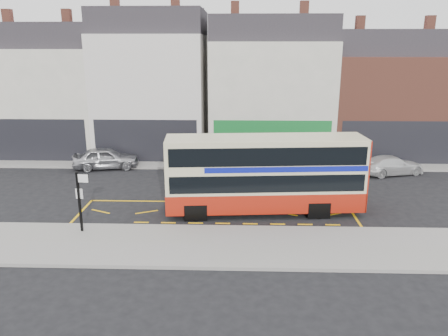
{
  "coord_description": "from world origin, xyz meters",
  "views": [
    {
      "loc": [
        1.07,
        -19.3,
        8.42
      ],
      "look_at": [
        0.39,
        2.0,
        2.29
      ],
      "focal_mm": 35.0,
      "sensor_mm": 36.0,
      "label": 1
    }
  ],
  "objects_px": {
    "double_decker_bus": "(265,173)",
    "bus_stop_post": "(80,196)",
    "car_silver": "(106,158)",
    "street_tree_right": "(328,113)",
    "car_grey": "(218,161)",
    "car_white": "(392,165)"
  },
  "relations": [
    {
      "from": "car_silver",
      "to": "car_white",
      "type": "height_order",
      "value": "car_silver"
    },
    {
      "from": "car_white",
      "to": "street_tree_right",
      "type": "xyz_separation_m",
      "value": [
        -3.75,
        3.4,
        2.94
      ]
    },
    {
      "from": "bus_stop_post",
      "to": "street_tree_right",
      "type": "xyz_separation_m",
      "value": [
        13.48,
        13.42,
        1.71
      ]
    },
    {
      "from": "car_grey",
      "to": "street_tree_right",
      "type": "height_order",
      "value": "street_tree_right"
    },
    {
      "from": "double_decker_bus",
      "to": "street_tree_right",
      "type": "bearing_deg",
      "value": 59.55
    },
    {
      "from": "car_silver",
      "to": "street_tree_right",
      "type": "xyz_separation_m",
      "value": [
        15.58,
        2.67,
        2.8
      ]
    },
    {
      "from": "car_silver",
      "to": "bus_stop_post",
      "type": "bearing_deg",
      "value": 179.43
    },
    {
      "from": "bus_stop_post",
      "to": "street_tree_right",
      "type": "relative_size",
      "value": 0.54
    },
    {
      "from": "double_decker_bus",
      "to": "car_silver",
      "type": "relative_size",
      "value": 2.28
    },
    {
      "from": "bus_stop_post",
      "to": "car_grey",
      "type": "distance_m",
      "value": 12.04
    },
    {
      "from": "bus_stop_post",
      "to": "car_grey",
      "type": "relative_size",
      "value": 0.7
    },
    {
      "from": "bus_stop_post",
      "to": "car_white",
      "type": "xyz_separation_m",
      "value": [
        17.24,
        10.03,
        -1.23
      ]
    },
    {
      "from": "double_decker_bus",
      "to": "car_grey",
      "type": "xyz_separation_m",
      "value": [
        -2.71,
        7.56,
        -1.41
      ]
    },
    {
      "from": "car_silver",
      "to": "car_grey",
      "type": "distance_m",
      "value": 7.82
    },
    {
      "from": "bus_stop_post",
      "to": "car_grey",
      "type": "xyz_separation_m",
      "value": [
        5.71,
        10.53,
        -1.18
      ]
    },
    {
      "from": "car_silver",
      "to": "street_tree_right",
      "type": "bearing_deg",
      "value": -91.91
    },
    {
      "from": "double_decker_bus",
      "to": "bus_stop_post",
      "type": "distance_m",
      "value": 8.93
    },
    {
      "from": "car_silver",
      "to": "car_white",
      "type": "xyz_separation_m",
      "value": [
        19.33,
        -0.73,
        -0.13
      ]
    },
    {
      "from": "double_decker_bus",
      "to": "bus_stop_post",
      "type": "xyz_separation_m",
      "value": [
        -8.42,
        -2.97,
        -0.23
      ]
    },
    {
      "from": "car_grey",
      "to": "street_tree_right",
      "type": "distance_m",
      "value": 8.78
    },
    {
      "from": "car_silver",
      "to": "car_grey",
      "type": "relative_size",
      "value": 1.09
    },
    {
      "from": "double_decker_bus",
      "to": "car_silver",
      "type": "distance_m",
      "value": 13.16
    }
  ]
}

